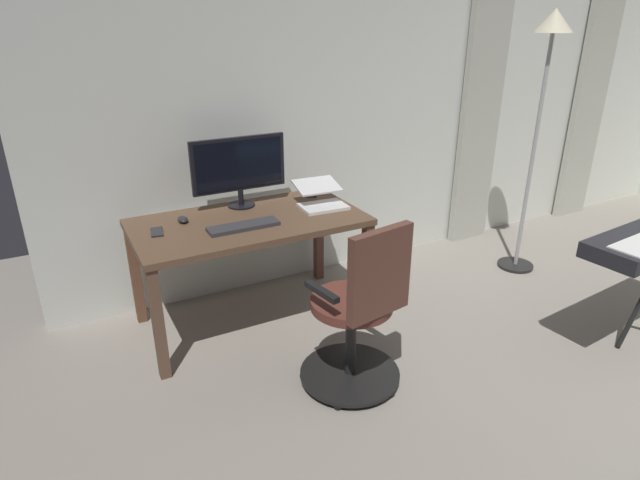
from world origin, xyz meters
The scene contains 12 objects.
back_room_partition centered at (0.00, -2.67, 1.30)m, with size 6.19×0.10×2.59m, color silver.
curtain_left_panel centered at (-1.79, -2.56, 1.13)m, with size 0.39×0.06×2.25m, color #B6B7AA.
curtain_right_panel centered at (-0.41, -2.56, 1.13)m, with size 0.39×0.06×2.25m, color #B6B7AA.
desk centered at (1.85, -2.15, 0.63)m, with size 1.42×0.75×0.72m.
office_chair centered at (1.60, -1.23, 0.45)m, with size 0.56×0.56×0.97m.
computer_monitor centered at (1.80, -2.41, 0.99)m, with size 0.63×0.18×0.46m.
computer_keyboard centered at (1.93, -2.02, 0.73)m, with size 0.43×0.12×0.02m, color #333338.
laptop centered at (1.34, -2.15, 0.77)m, with size 0.32×0.34×0.15m.
computer_mouse centered at (2.23, -2.29, 0.74)m, with size 0.06×0.10×0.04m, color #232328.
cell_phone_face_up centered at (2.41, -2.19, 0.73)m, with size 0.07×0.14×0.01m, color #232328.
cell_phone_by_monitor centered at (1.29, -2.41, 0.73)m, with size 0.07×0.14×0.01m, color #333338.
floor_lamp centered at (-0.33, -1.90, 1.50)m, with size 0.28×0.28×1.94m.
Camera 1 is at (2.90, 0.76, 1.89)m, focal length 29.52 mm.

